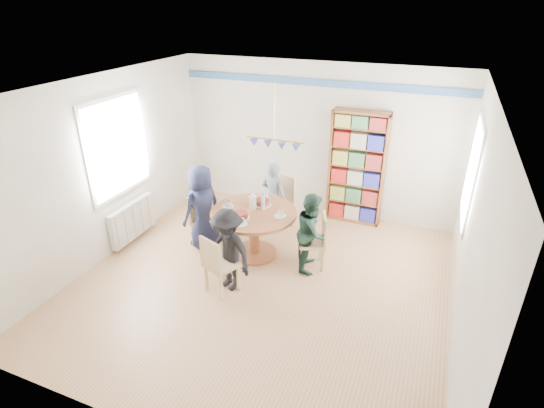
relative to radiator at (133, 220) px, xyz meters
The scene contains 14 objects.
ground 2.46m from the radiator, ahead, with size 5.00×5.00×0.00m, color tan.
room_shell 2.58m from the radiator, 14.73° to the left, with size 5.00×5.00×5.00m.
radiator is the anchor object (origin of this frame).
dining_table 2.06m from the radiator, ahead, with size 1.30×1.30×0.75m.
chair_left 1.12m from the radiator, 19.16° to the left, with size 0.48×0.48×0.87m.
chair_right 3.04m from the radiator, ahead, with size 0.48×0.48×0.85m.
chair_far 2.49m from the radiator, 32.61° to the left, with size 0.52×0.52×0.93m.
chair_near 2.10m from the radiator, 20.34° to the right, with size 0.49×0.49×0.86m.
person_left 1.24m from the radiator, 14.15° to the left, with size 0.66×0.43×1.36m, color #181D35.
person_right 2.98m from the radiator, ahead, with size 0.58×0.45×1.19m, color #1B362B.
person_far 2.35m from the radiator, 31.33° to the left, with size 0.44×0.29×1.21m, color gray.
person_near 2.14m from the radiator, 15.33° to the right, with size 0.77×0.44×1.20m, color black.
bookshelf 3.85m from the radiator, 32.47° to the left, with size 0.94×0.28×1.98m.
tableware 2.09m from the radiator, 10.08° to the left, with size 1.03×1.03×0.27m.
Camera 1 is at (1.97, -4.50, 3.65)m, focal length 28.00 mm.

